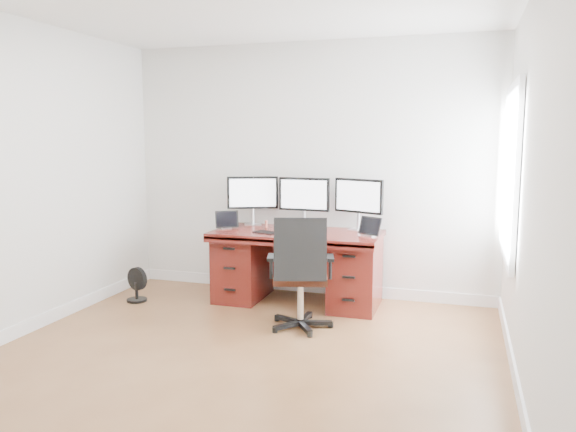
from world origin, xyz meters
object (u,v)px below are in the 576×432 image
(desk, at_px, (298,264))
(floor_fan, at_px, (136,285))
(monitor_center, at_px, (304,196))
(keyboard, at_px, (294,233))
(office_chair, at_px, (300,292))

(desk, bearing_deg, floor_fan, -163.95)
(floor_fan, xyz_separation_m, monitor_center, (1.61, 0.70, 0.91))
(monitor_center, xyz_separation_m, keyboard, (0.01, -0.42, -0.33))
(keyboard, bearing_deg, floor_fan, 167.44)
(desk, xyz_separation_m, office_chair, (0.26, -0.78, -0.06))
(office_chair, bearing_deg, keyboard, 96.80)
(office_chair, distance_m, keyboard, 0.78)
(office_chair, bearing_deg, floor_fan, 155.07)
(monitor_center, bearing_deg, floor_fan, -153.65)
(floor_fan, relative_size, keyboard, 1.28)
(floor_fan, bearing_deg, desk, 31.78)
(floor_fan, bearing_deg, office_chair, 6.06)
(desk, xyz_separation_m, keyboard, (0.01, -0.18, 0.36))
(office_chair, height_order, floor_fan, office_chair)
(office_chair, xyz_separation_m, monitor_center, (-0.26, 1.02, 0.75))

